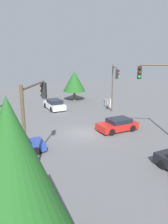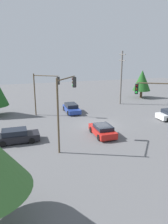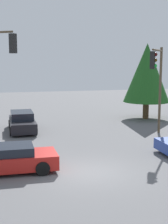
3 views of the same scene
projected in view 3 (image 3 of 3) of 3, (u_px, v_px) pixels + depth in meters
The scene contains 5 objects.
ground_plane at pixel (87, 172), 16.22m from camera, with size 80.00×80.00×0.00m, color #5B5B5E.
sedan_red at pixel (13, 159), 16.24m from camera, with size 4.07×2.04×1.28m.
sedan_dark at pixel (22, 122), 25.36m from camera, with size 1.92×4.54×1.42m.
traffic_signal_cross at pixel (158, 76), 22.78m from camera, with size 2.39×3.42×6.10m.
tree_behind at pixel (147, 73), 30.06m from camera, with size 4.06×4.06×6.63m.
Camera 3 is at (-3.82, -15.10, 5.34)m, focal length 55.00 mm.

